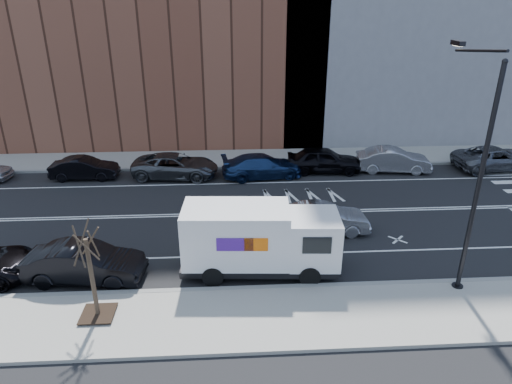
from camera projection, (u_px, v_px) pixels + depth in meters
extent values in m
plane|color=black|center=(269.00, 213.00, 24.84)|extent=(120.00, 120.00, 0.00)
cube|color=gray|center=(289.00, 317.00, 16.76)|extent=(44.00, 3.60, 0.15)
cube|color=gray|center=(259.00, 158.00, 32.86)|extent=(44.00, 3.60, 0.15)
cube|color=gray|center=(284.00, 288.00, 18.40)|extent=(44.00, 0.25, 0.17)
cube|color=gray|center=(260.00, 167.00, 31.20)|extent=(44.00, 0.25, 0.17)
cylinder|color=black|center=(478.00, 187.00, 16.64)|extent=(0.18, 0.18, 9.00)
cylinder|color=black|center=(457.00, 287.00, 18.40)|extent=(0.44, 0.44, 0.20)
sphere|color=black|center=(505.00, 61.00, 14.86)|extent=(0.20, 0.20, 0.20)
cylinder|color=black|center=(479.00, 51.00, 16.35)|extent=(0.11, 3.49, 0.48)
cube|color=black|center=(458.00, 43.00, 17.87)|extent=(0.25, 0.80, 0.18)
cube|color=#FFF2CC|center=(458.00, 46.00, 17.91)|extent=(0.18, 0.55, 0.03)
cube|color=black|center=(98.00, 314.00, 16.69)|extent=(1.20, 1.20, 0.04)
cylinder|color=#382B1E|center=(92.00, 279.00, 16.08)|extent=(0.16, 0.16, 3.20)
cylinder|color=#382B1E|center=(94.00, 244.00, 15.53)|extent=(0.06, 0.80, 1.44)
cylinder|color=#382B1E|center=(90.00, 241.00, 15.74)|extent=(0.81, 0.31, 1.19)
cylinder|color=#382B1E|center=(81.00, 242.00, 15.64)|extent=(0.58, 0.76, 1.50)
cylinder|color=#382B1E|center=(79.00, 247.00, 15.37)|extent=(0.47, 0.61, 1.37)
cylinder|color=#382B1E|center=(87.00, 248.00, 15.30)|extent=(0.72, 0.29, 1.13)
cube|color=black|center=(259.00, 262.00, 19.48)|extent=(6.56, 2.56, 0.31)
cube|color=silver|center=(313.00, 238.00, 19.02)|extent=(2.21, 2.35, 2.08)
cube|color=black|center=(339.00, 232.00, 18.89)|extent=(0.18, 1.92, 0.99)
cube|color=black|center=(317.00, 245.00, 17.85)|extent=(1.14, 0.11, 0.73)
cube|color=black|center=(311.00, 219.00, 19.93)|extent=(1.14, 0.11, 0.73)
cube|color=black|center=(336.00, 259.00, 19.43)|extent=(0.28, 2.08, 0.36)
cube|color=silver|center=(236.00, 234.00, 18.94)|extent=(4.49, 2.54, 2.39)
cube|color=#47198C|center=(235.00, 245.00, 17.81)|extent=(1.45, 0.11, 0.57)
cube|color=orange|center=(256.00, 245.00, 17.81)|extent=(0.93, 0.08, 0.57)
cube|color=#47198C|center=(237.00, 218.00, 19.94)|extent=(1.45, 0.11, 0.57)
cube|color=orange|center=(256.00, 218.00, 19.94)|extent=(0.93, 0.08, 0.57)
cylinder|color=black|center=(310.00, 276.00, 18.54)|extent=(0.89, 0.34, 0.87)
cylinder|color=black|center=(305.00, 250.00, 20.44)|extent=(0.89, 0.34, 0.87)
cylinder|color=black|center=(213.00, 276.00, 18.54)|extent=(0.89, 0.34, 0.87)
cylinder|color=black|center=(217.00, 250.00, 20.44)|extent=(0.89, 0.34, 0.87)
imported|color=black|center=(84.00, 168.00, 29.20)|extent=(4.24, 1.52, 1.39)
imported|color=#484A4F|center=(175.00, 166.00, 29.44)|extent=(5.70, 3.06, 1.52)
imported|color=navy|center=(262.00, 166.00, 29.42)|extent=(5.40, 2.74, 1.50)
imported|color=black|center=(324.00, 160.00, 30.26)|extent=(5.05, 2.34, 1.67)
imported|color=#9B9B9F|center=(393.00, 160.00, 30.35)|extent=(4.98, 2.23, 1.59)
imported|color=#55575D|center=(496.00, 158.00, 30.71)|extent=(5.76, 2.98, 1.55)
imported|color=#9B9CA0|center=(323.00, 219.00, 22.52)|extent=(4.56, 1.70, 1.49)
imported|color=black|center=(85.00, 263.00, 18.75)|extent=(4.98, 2.12, 1.60)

